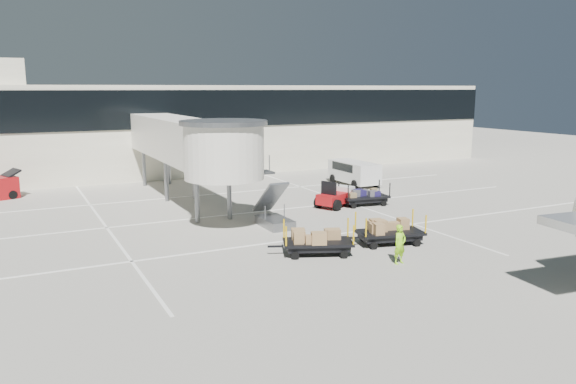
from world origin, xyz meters
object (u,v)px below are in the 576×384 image
object	(u,v)px
box_cart_far	(315,241)
ground_worker	(400,244)
suitcase_cart	(364,197)
box_cart_near	(387,232)
baggage_tug	(336,197)
minivan	(353,171)

from	to	relation	value
box_cart_far	ground_worker	distance (m)	4.01
suitcase_cart	box_cart_near	size ratio (longest dim) A/B	0.97
box_cart_far	box_cart_near	bearing A→B (deg)	21.68
box_cart_near	box_cart_far	bearing A→B (deg)	-167.19
box_cart_near	suitcase_cart	bearing A→B (deg)	76.59
baggage_tug	ground_worker	distance (m)	12.39
box_cart_near	minivan	size ratio (longest dim) A/B	0.83
suitcase_cart	minivan	world-z (taller)	minivan
box_cart_near	minivan	distance (m)	17.78
baggage_tug	box_cart_far	size ratio (longest dim) A/B	0.76
suitcase_cart	box_cart_far	bearing A→B (deg)	-128.59
baggage_tug	box_cart_near	xyz separation A→B (m)	(-2.37, -8.87, -0.04)
baggage_tug	ground_worker	world-z (taller)	baggage_tug
baggage_tug	box_cart_far	world-z (taller)	baggage_tug
baggage_tug	suitcase_cart	world-z (taller)	baggage_tug
suitcase_cart	box_cart_near	distance (m)	9.43
box_cart_near	minivan	world-z (taller)	minivan
box_cart_near	box_cart_far	xyz separation A→B (m)	(-4.18, 0.04, 0.01)
minivan	ground_worker	bearing A→B (deg)	-117.26
baggage_tug	box_cart_far	distance (m)	10.99
box_cart_near	baggage_tug	bearing A→B (deg)	88.37
baggage_tug	suitcase_cart	bearing A→B (deg)	-38.10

